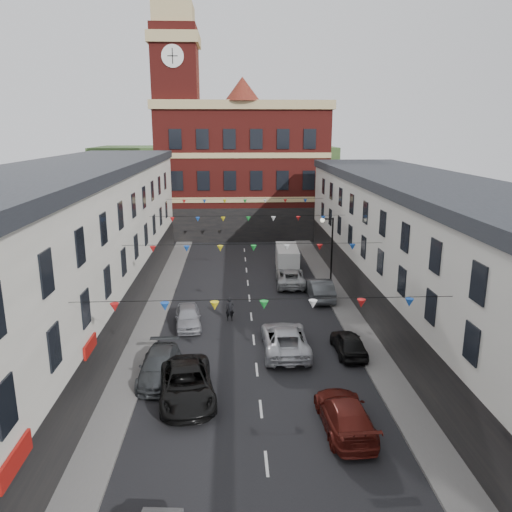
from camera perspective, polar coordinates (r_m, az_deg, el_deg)
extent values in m
plane|color=black|center=(28.23, 0.09, -12.85)|extent=(160.00, 160.00, 0.00)
cube|color=#605E5B|center=(30.49, -13.41, -10.95)|extent=(1.80, 64.00, 0.15)
cube|color=#605E5B|center=(31.04, 12.95, -10.45)|extent=(1.80, 64.00, 0.15)
cube|color=beige|center=(29.23, -23.82, -2.60)|extent=(8.00, 56.00, 10.00)
cube|color=black|center=(28.26, -24.91, 7.85)|extent=(8.40, 56.00, 0.70)
cube|color=black|center=(29.16, -15.60, -9.02)|extent=(0.12, 56.00, 3.20)
cube|color=beige|center=(30.34, 22.89, -2.90)|extent=(8.00, 56.00, 9.00)
cube|color=black|center=(29.37, 23.80, 6.19)|extent=(8.40, 56.00, 0.70)
cube|color=black|center=(29.80, 15.22, -8.47)|extent=(0.12, 56.00, 3.20)
cube|color=maroon|center=(63.32, -1.60, 9.43)|extent=(20.00, 12.00, 15.00)
cube|color=tan|center=(63.15, -1.65, 16.68)|extent=(20.60, 12.60, 1.00)
cone|color=maroon|center=(58.26, -1.57, 18.55)|extent=(4.00, 4.00, 2.60)
cube|color=maroon|center=(60.42, -8.90, 13.31)|extent=(5.00, 5.00, 24.00)
cube|color=tan|center=(61.17, -9.31, 23.18)|extent=(5.60, 5.60, 1.20)
cube|color=tan|center=(61.53, -9.39, 25.11)|extent=(4.40, 4.40, 3.00)
cylinder|color=white|center=(58.37, -9.52, 21.62)|extent=(2.40, 0.12, 2.40)
cube|color=#2A4922|center=(87.48, -4.56, 9.10)|extent=(40.00, 14.00, 10.00)
cylinder|color=black|center=(41.10, 8.64, 0.23)|extent=(0.14, 0.14, 6.00)
cylinder|color=black|center=(40.43, 8.24, 4.21)|extent=(0.90, 0.10, 0.10)
sphere|color=beige|center=(40.36, 7.60, 4.07)|extent=(0.36, 0.36, 0.36)
imported|color=black|center=(25.41, -7.98, -14.27)|extent=(3.38, 5.98, 1.58)
imported|color=#3B3F42|center=(27.52, -10.97, -12.25)|extent=(2.00, 4.86, 1.41)
imported|color=#9899A1|center=(33.92, -7.79, -6.87)|extent=(2.10, 4.30, 1.41)
imported|color=#591711|center=(23.29, 10.14, -17.41)|extent=(2.20, 5.07, 1.45)
imported|color=black|center=(30.24, 10.54, -9.76)|extent=(1.68, 3.99, 1.35)
imported|color=#4A4E52|center=(39.29, 7.31, -3.72)|extent=(1.70, 4.88, 1.61)
imported|color=#A4A7A9|center=(42.37, 3.96, -2.42)|extent=(2.63, 5.24, 1.42)
imported|color=silver|center=(30.06, 3.35, -9.45)|extent=(2.62, 5.68, 1.58)
cube|color=silver|center=(46.64, 3.58, -0.33)|extent=(2.15, 5.14, 2.24)
imported|color=black|center=(34.61, -3.00, -6.09)|extent=(0.62, 0.42, 1.66)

